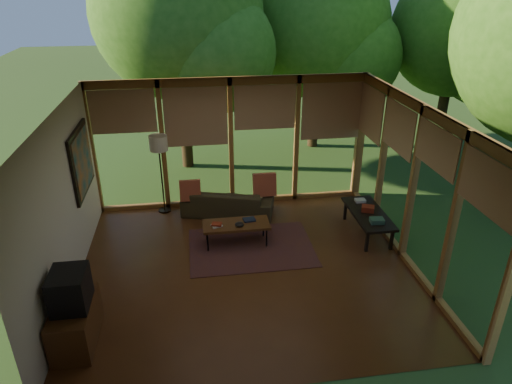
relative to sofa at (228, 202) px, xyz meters
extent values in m
plane|color=#5B3118|center=(0.14, -2.00, -0.27)|extent=(5.50, 5.50, 0.00)
plane|color=white|center=(0.14, -2.00, 2.43)|extent=(5.50, 5.50, 0.00)
cube|color=silver|center=(-2.61, -2.00, 1.08)|extent=(0.04, 5.00, 2.70)
cube|color=silver|center=(0.14, -4.50, 1.08)|extent=(5.50, 0.04, 2.70)
cube|color=#9C6830|center=(0.14, 0.50, 1.08)|extent=(5.50, 0.12, 2.70)
cube|color=#9C6830|center=(2.89, -2.00, 1.08)|extent=(0.12, 5.00, 2.70)
plane|color=#2E4F1D|center=(8.14, 6.00, -0.28)|extent=(40.00, 40.00, 0.00)
cylinder|color=#352513|center=(-0.79, 2.82, 2.11)|extent=(0.28, 0.28, 4.76)
sphere|color=#265513|center=(-0.79, 2.82, 3.43)|extent=(3.91, 3.91, 3.91)
cylinder|color=#352513|center=(2.78, 3.88, 1.83)|extent=(0.28, 0.28, 4.20)
sphere|color=#265513|center=(2.78, 3.88, 3.00)|extent=(3.74, 3.74, 3.74)
cylinder|color=#352513|center=(6.41, 3.40, 1.75)|extent=(0.28, 0.28, 4.04)
sphere|color=#265513|center=(6.41, 3.40, 2.87)|extent=(3.43, 3.43, 3.43)
cube|color=brown|center=(0.29, -1.38, -0.26)|extent=(2.23, 1.58, 0.01)
imported|color=#3B331D|center=(0.00, 0.00, 0.00)|extent=(1.96, 1.19, 0.54)
cube|color=maroon|center=(-0.75, -0.05, 0.32)|extent=(0.41, 0.22, 0.43)
cube|color=maroon|center=(0.75, -0.05, 0.34)|extent=(0.46, 0.25, 0.49)
cube|color=beige|center=(-0.31, -1.26, 0.17)|extent=(0.22, 0.19, 0.03)
cube|color=maroon|center=(-0.31, -1.26, 0.20)|extent=(0.20, 0.17, 0.03)
cube|color=black|center=(0.29, -1.13, 0.17)|extent=(0.23, 0.19, 0.03)
ellipsoid|color=black|center=(0.09, -1.31, 0.19)|extent=(0.16, 0.16, 0.07)
cube|color=#583218|center=(-2.33, -3.34, 0.03)|extent=(0.50, 1.00, 0.60)
cube|color=black|center=(-2.31, -3.34, 0.58)|extent=(0.45, 0.55, 0.50)
cube|color=#325744|center=(2.54, -1.60, 0.23)|extent=(0.25, 0.19, 0.09)
cube|color=maroon|center=(2.54, -1.15, 0.24)|extent=(0.28, 0.24, 0.10)
cube|color=beige|center=(2.54, -0.75, 0.21)|extent=(0.20, 0.15, 0.05)
cylinder|color=black|center=(-1.31, 0.30, -0.25)|extent=(0.26, 0.26, 0.03)
cylinder|color=black|center=(-1.31, 0.30, 0.52)|extent=(0.03, 0.03, 1.52)
cylinder|color=beige|center=(-1.31, 0.30, 1.23)|extent=(0.36, 0.36, 0.30)
cube|color=#583218|center=(0.04, -1.21, 0.13)|extent=(1.20, 0.50, 0.05)
cylinder|color=black|center=(-0.49, -1.39, -0.08)|extent=(0.03, 0.03, 0.38)
cylinder|color=black|center=(0.57, -1.39, -0.08)|extent=(0.03, 0.03, 0.38)
cylinder|color=black|center=(-0.49, -1.03, -0.08)|extent=(0.03, 0.03, 0.38)
cylinder|color=black|center=(0.57, -1.03, -0.08)|extent=(0.03, 0.03, 0.38)
cube|color=black|center=(2.54, -1.20, 0.16)|extent=(0.60, 1.40, 0.05)
cube|color=black|center=(2.31, -1.80, -0.07)|extent=(0.05, 0.05, 0.40)
cube|color=black|center=(2.77, -1.80, -0.07)|extent=(0.05, 0.05, 0.40)
cube|color=black|center=(2.31, -0.60, -0.07)|extent=(0.05, 0.05, 0.40)
cube|color=black|center=(2.77, -0.60, -0.07)|extent=(0.05, 0.05, 0.40)
cube|color=black|center=(-2.58, -0.60, 1.28)|extent=(0.05, 1.35, 1.15)
cube|color=#164F66|center=(-2.55, -0.60, 1.28)|extent=(0.02, 1.20, 1.00)
camera|label=1|loc=(-0.64, -8.34, 4.22)|focal=32.00mm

